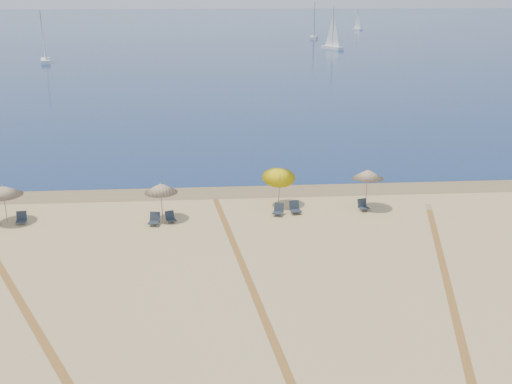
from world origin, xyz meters
TOP-DOWN VIEW (x-y plane):
  - ocean at (0.00, 225.00)m, footprint 500.00×500.00m
  - wet_sand at (0.00, 24.00)m, footprint 500.00×500.00m
  - umbrella_1 at (-14.47, 19.54)m, footprint 2.16×2.16m
  - umbrella_2 at (-5.54, 19.33)m, footprint 1.92×1.92m
  - umbrella_3 at (1.48, 21.06)m, footprint 2.06×2.12m
  - umbrella_4 at (6.79, 20.24)m, footprint 1.92×1.95m
  - chair_2 at (-13.57, 19.27)m, footprint 0.64×0.73m
  - chair_3 at (-5.93, 18.49)m, footprint 0.70×0.78m
  - chair_4 at (-5.05, 18.84)m, footprint 0.70×0.76m
  - chair_5 at (1.30, 19.49)m, footprint 0.77×0.83m
  - chair_6 at (2.33, 19.75)m, footprint 0.71×0.79m
  - chair_7 at (6.52, 19.90)m, footprint 0.73×0.80m
  - sailboat_0 at (24.89, 121.23)m, footprint 4.25×6.31m
  - sailboat_1 at (46.68, 187.61)m, footprint 2.65×4.54m
  - sailboat_2 at (25.76, 151.28)m, footprint 3.29×6.78m
  - sailboat_3 at (-32.97, 99.51)m, footprint 3.13×6.44m
  - tire_tracks at (-1.52, 8.91)m, footprint 54.49×40.44m

SIDE VIEW (x-z plane):
  - tire_tracks at x=-1.52m, z-range 0.00..0.00m
  - wet_sand at x=0.00m, z-range 0.00..0.00m
  - ocean at x=0.00m, z-range 0.01..0.01m
  - chair_4 at x=-5.05m, z-range -0.04..0.59m
  - chair_2 at x=-13.57m, z-range -0.04..0.64m
  - chair_7 at x=6.52m, z-range -0.04..0.64m
  - chair_5 at x=1.30m, z-range -0.04..0.65m
  - chair_3 at x=-5.93m, z-range -0.04..0.66m
  - chair_6 at x=2.33m, z-range -0.04..0.69m
  - umbrella_1 at x=-14.47m, z-range 0.79..3.05m
  - umbrella_2 at x=-5.54m, z-range 0.79..3.06m
  - sailboat_1 at x=46.68m, z-range -1.30..5.30m
  - umbrella_3 at x=1.48m, z-range 0.74..3.41m
  - umbrella_4 at x=6.79m, z-range 0.92..3.46m
  - sailboat_3 at x=-32.97m, z-range -1.84..7.46m
  - sailboat_0 at x=24.89m, z-range -1.84..7.48m
  - sailboat_2 at x=25.76m, z-range -1.93..7.86m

